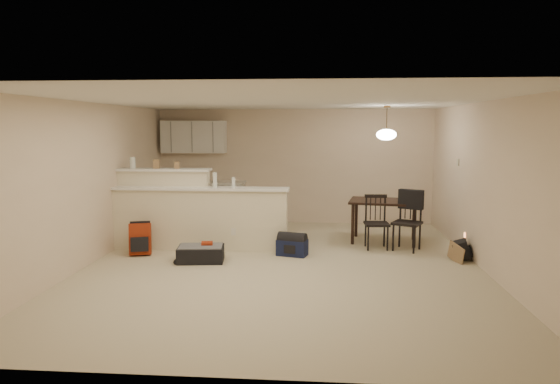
# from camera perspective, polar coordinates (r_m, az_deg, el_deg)

# --- Properties ---
(room) EXTENTS (7.00, 7.02, 2.50)m
(room) POSITION_cam_1_polar(r_m,az_deg,el_deg) (7.53, 0.34, 0.80)
(room) COLOR beige
(room) RESTS_ON ground
(breakfast_bar) EXTENTS (3.08, 0.58, 1.39)m
(breakfast_bar) POSITION_cam_1_polar(r_m,az_deg,el_deg) (8.88, -10.59, -2.48)
(breakfast_bar) COLOR beige
(breakfast_bar) RESTS_ON ground
(upper_cabinets) EXTENTS (1.40, 0.34, 0.70)m
(upper_cabinets) POSITION_cam_1_polar(r_m,az_deg,el_deg) (11.13, -9.82, 6.23)
(upper_cabinets) COLOR white
(upper_cabinets) RESTS_ON room
(kitchen_counter) EXTENTS (1.80, 0.60, 0.90)m
(kitchen_counter) POSITION_cam_1_polar(r_m,az_deg,el_deg) (11.08, -8.81, -1.29)
(kitchen_counter) COLOR white
(kitchen_counter) RESTS_ON ground
(thermostat) EXTENTS (0.02, 0.12, 0.12)m
(thermostat) POSITION_cam_1_polar(r_m,az_deg,el_deg) (9.36, 19.66, 3.22)
(thermostat) COLOR beige
(thermostat) RESTS_ON room
(jar) EXTENTS (0.10, 0.10, 0.20)m
(jar) POSITION_cam_1_polar(r_m,az_deg,el_deg) (9.22, -16.49, 3.23)
(jar) COLOR silver
(jar) RESTS_ON breakfast_bar
(cereal_box) EXTENTS (0.10, 0.07, 0.16)m
(cereal_box) POSITION_cam_1_polar(r_m,az_deg,el_deg) (9.07, -13.95, 3.12)
(cereal_box) COLOR #99764F
(cereal_box) RESTS_ON breakfast_bar
(small_box) EXTENTS (0.08, 0.06, 0.12)m
(small_box) POSITION_cam_1_polar(r_m,az_deg,el_deg) (8.96, -11.70, 3.01)
(small_box) COLOR #99764F
(small_box) RESTS_ON breakfast_bar
(bottle_a) EXTENTS (0.07, 0.07, 0.26)m
(bottle_a) POSITION_cam_1_polar(r_m,az_deg,el_deg) (8.60, -7.45, 1.38)
(bottle_a) COLOR silver
(bottle_a) RESTS_ON breakfast_bar
(bottle_b) EXTENTS (0.06, 0.06, 0.18)m
(bottle_b) POSITION_cam_1_polar(r_m,az_deg,el_deg) (8.54, -5.34, 1.10)
(bottle_b) COLOR silver
(bottle_b) RESTS_ON breakfast_bar
(dining_table) EXTENTS (1.37, 1.03, 0.78)m
(dining_table) POSITION_cam_1_polar(r_m,az_deg,el_deg) (9.38, 11.84, -1.50)
(dining_table) COLOR black
(dining_table) RESTS_ON ground
(pendant_lamp) EXTENTS (0.36, 0.36, 0.62)m
(pendant_lamp) POSITION_cam_1_polar(r_m,az_deg,el_deg) (9.27, 12.06, 6.49)
(pendant_lamp) COLOR brown
(pendant_lamp) RESTS_ON room
(dining_chair_near) EXTENTS (0.43, 0.41, 0.94)m
(dining_chair_near) POSITION_cam_1_polar(r_m,az_deg,el_deg) (8.87, 10.99, -3.42)
(dining_chair_near) COLOR black
(dining_chair_near) RESTS_ON ground
(dining_chair_far) EXTENTS (0.59, 0.58, 1.02)m
(dining_chair_far) POSITION_cam_1_polar(r_m,az_deg,el_deg) (8.86, 14.32, -3.26)
(dining_chair_far) COLOR black
(dining_chair_far) RESTS_ON ground
(suitcase) EXTENTS (0.77, 0.55, 0.24)m
(suitcase) POSITION_cam_1_polar(r_m,az_deg,el_deg) (8.06, -9.03, -7.01)
(suitcase) COLOR black
(suitcase) RESTS_ON ground
(red_backpack) EXTENTS (0.39, 0.30, 0.52)m
(red_backpack) POSITION_cam_1_polar(r_m,az_deg,el_deg) (8.68, -15.68, -5.21)
(red_backpack) COLOR maroon
(red_backpack) RESTS_ON ground
(navy_duffel) EXTENTS (0.54, 0.39, 0.27)m
(navy_duffel) POSITION_cam_1_polar(r_m,az_deg,el_deg) (8.33, 1.40, -6.36)
(navy_duffel) COLOR #131A3C
(navy_duffel) RESTS_ON ground
(black_daypack) EXTENTS (0.29, 0.37, 0.29)m
(black_daypack) POSITION_cam_1_polar(r_m,az_deg,el_deg) (8.62, 20.01, -6.26)
(black_daypack) COLOR black
(black_daypack) RESTS_ON ground
(cardboard_sheet) EXTENTS (0.15, 0.36, 0.29)m
(cardboard_sheet) POSITION_cam_1_polar(r_m,az_deg,el_deg) (8.40, 19.47, -6.61)
(cardboard_sheet) COLOR #99764F
(cardboard_sheet) RESTS_ON ground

